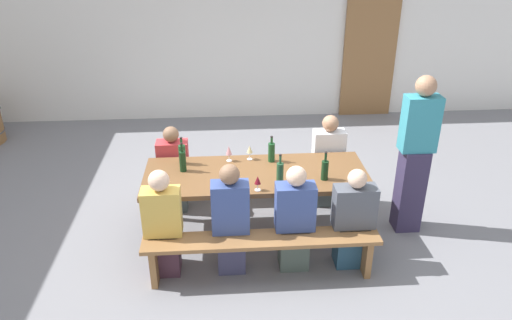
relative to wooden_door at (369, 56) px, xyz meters
The scene contains 23 objects.
ground_plane 4.35m from the wooden_door, 121.49° to the right, with size 24.00×24.00×0.00m, color slate.
back_wall 2.28m from the wooden_door, behind, with size 14.00×0.20×3.20m, color silver.
wooden_door is the anchor object (origin of this frame).
tasting_table 4.24m from the wooden_door, 121.49° to the right, with size 2.34×0.89×0.75m.
bench_near 4.92m from the wooden_door, 116.92° to the right, with size 2.24×0.30×0.45m.
bench_far 3.67m from the wooden_door, 127.67° to the right, with size 2.24×0.30×0.45m.
wine_bottle_0 4.47m from the wooden_door, 131.89° to the right, with size 0.08×0.08×0.31m.
wine_bottle_1 4.59m from the wooden_door, 130.31° to the right, with size 0.07×0.07×0.32m.
wine_bottle_2 4.09m from the wooden_door, 111.86° to the right, with size 0.07×0.07×0.31m.
wine_bottle_3 3.90m from the wooden_door, 121.17° to the right, with size 0.07×0.07×0.30m.
wine_bottle_4 4.35m from the wooden_door, 117.21° to the right, with size 0.07×0.07×0.33m.
wine_glass_0 4.30m from the wooden_door, 114.46° to the right, with size 0.07×0.07×0.15m.
wine_glass_1 3.97m from the wooden_door, 124.54° to the right, with size 0.07×0.07×0.17m.
wine_glass_2 4.56m from the wooden_door, 122.65° to the right, with size 0.07×0.07×0.15m.
wine_glass_3 4.55m from the wooden_door, 119.18° to the right, with size 0.06×0.06×0.16m.
wine_glass_4 4.12m from the wooden_door, 126.98° to the right, with size 0.07×0.07×0.18m.
seated_guest_near_0 5.26m from the wooden_door, 126.73° to the right, with size 0.36×0.24×1.11m.
seated_guest_near_1 4.90m from the wooden_door, 120.71° to the right, with size 0.36×0.24×1.15m.
seated_guest_near_2 4.62m from the wooden_door, 114.09° to the right, with size 0.38×0.24×1.11m.
seated_guest_near_3 4.42m from the wooden_door, 107.24° to the right, with size 0.41×0.24×1.05m.
seated_guest_far_0 4.37m from the wooden_door, 136.10° to the right, with size 0.36×0.24×1.06m.
seated_guest_far_1 3.32m from the wooden_door, 113.53° to the right, with size 0.37×0.24×1.14m.
standing_host 3.65m from the wooden_door, 98.22° to the right, with size 0.36×0.24×1.77m.
Camera 1 is at (-0.33, -4.53, 3.11)m, focal length 34.33 mm.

